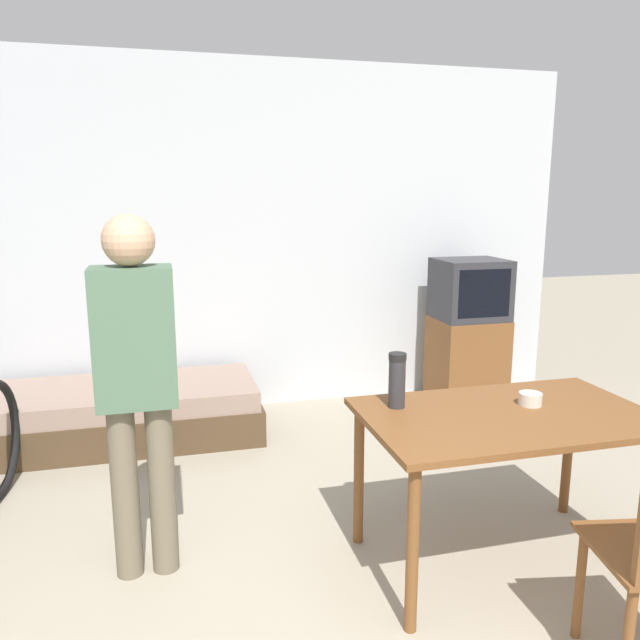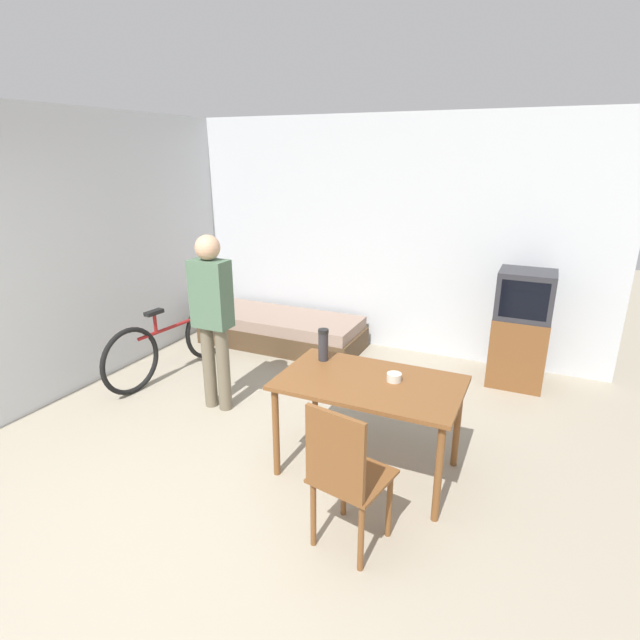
% 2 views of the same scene
% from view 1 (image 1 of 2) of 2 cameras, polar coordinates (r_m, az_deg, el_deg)
% --- Properties ---
extents(wall_back, '(5.45, 0.06, 2.70)m').
position_cam_1_polar(wall_back, '(4.92, -7.69, 7.29)').
color(wall_back, silver).
rests_on(wall_back, ground_plane).
extents(daybed, '(2.00, 0.80, 0.39)m').
position_cam_1_polar(daybed, '(4.64, -18.19, -8.17)').
color(daybed, '#4C3823').
rests_on(daybed, ground_plane).
extents(tv, '(0.54, 0.48, 1.20)m').
position_cam_1_polar(tv, '(5.15, 13.37, -1.27)').
color(tv, brown).
rests_on(tv, ground_plane).
extents(dining_table, '(1.30, 0.79, 0.74)m').
position_cam_1_polar(dining_table, '(2.99, 16.70, -9.67)').
color(dining_table, brown).
rests_on(dining_table, ground_plane).
extents(person_standing, '(0.34, 0.22, 1.63)m').
position_cam_1_polar(person_standing, '(2.81, -16.43, -4.73)').
color(person_standing, '#6B604C').
rests_on(person_standing, ground_plane).
extents(thermos_flask, '(0.08, 0.08, 0.26)m').
position_cam_1_polar(thermos_flask, '(2.89, 7.06, -5.25)').
color(thermos_flask, '#2D2D33').
rests_on(thermos_flask, dining_table).
extents(mate_bowl, '(0.11, 0.11, 0.06)m').
position_cam_1_polar(mate_bowl, '(3.09, 18.67, -6.85)').
color(mate_bowl, beige).
rests_on(mate_bowl, dining_table).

